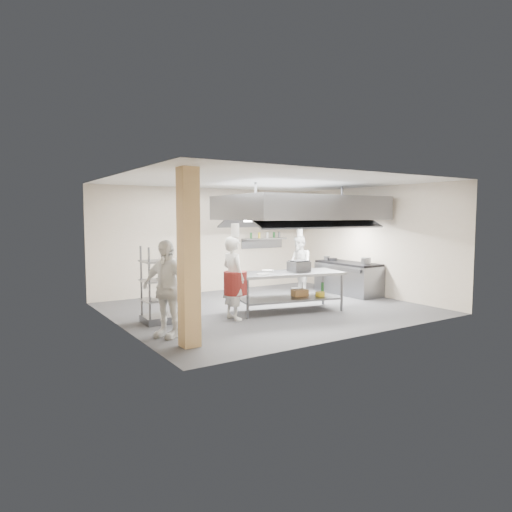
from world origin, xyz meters
TOP-DOWN VIEW (x-y plane):
  - floor at (0.00, 0.00)m, footprint 7.00×7.00m
  - ceiling at (0.00, 0.00)m, footprint 7.00×7.00m
  - wall_back at (0.00, 3.00)m, footprint 7.00×0.00m
  - wall_left at (-3.50, 0.00)m, footprint 0.00×6.00m
  - wall_right at (3.50, 0.00)m, footprint 0.00×6.00m
  - column at (-2.90, -1.90)m, footprint 0.30×0.30m
  - exhaust_hood at (1.30, 0.40)m, footprint 4.00×2.50m
  - hood_strip_a at (0.40, 0.40)m, footprint 1.60×0.12m
  - hood_strip_b at (2.20, 0.40)m, footprint 1.60×0.12m
  - wall_shelf at (1.80, 2.84)m, footprint 1.50×0.28m
  - island at (0.22, -0.50)m, footprint 2.63×1.52m
  - island_worktop at (0.22, -0.50)m, footprint 2.63×1.52m
  - island_undershelf at (0.22, -0.50)m, footprint 2.42×1.38m
  - pass_rack at (-2.51, 0.02)m, footprint 1.07×0.63m
  - cooking_range at (3.08, 0.50)m, footprint 0.80×2.00m
  - range_top at (3.08, 0.50)m, footprint 0.78×1.96m
  - chef_head at (-1.27, -0.55)m, footprint 0.47×0.67m
  - chef_line at (2.11, 1.50)m, footprint 0.78×0.92m
  - chef_plating at (-3.00, -1.13)m, footprint 0.89×1.12m
  - griddle at (0.56, -0.46)m, footprint 0.47×0.37m
  - wicker_basket at (0.56, -0.50)m, footprint 0.39×0.30m
  - stockpot at (3.13, -0.13)m, footprint 0.26×0.26m
  - plate_stack at (-2.51, 0.02)m, footprint 0.28×0.28m

SIDE VIEW (x-z plane):
  - floor at x=0.00m, z-range 0.00..0.00m
  - island_undershelf at x=0.22m, z-range 0.28..0.32m
  - wicker_basket at x=0.56m, z-range 0.32..0.48m
  - cooking_range at x=3.08m, z-range 0.00..0.84m
  - island at x=0.22m, z-range 0.00..0.91m
  - plate_stack at x=-2.51m, z-range 0.48..0.54m
  - pass_rack at x=-2.51m, z-range 0.00..1.59m
  - chef_line at x=2.11m, z-range 0.00..1.64m
  - range_top at x=3.08m, z-range 0.84..0.90m
  - island_worktop at x=0.22m, z-range 0.85..0.91m
  - chef_head at x=-1.27m, z-range 0.00..1.77m
  - chef_plating at x=-3.00m, z-range 0.00..1.77m
  - stockpot at x=3.13m, z-range 0.90..1.08m
  - griddle at x=0.56m, z-range 0.91..1.13m
  - wall_back at x=0.00m, z-range -2.00..5.00m
  - wall_left at x=-3.50m, z-range -1.50..4.50m
  - wall_right at x=3.50m, z-range -1.50..4.50m
  - column at x=-2.90m, z-range 0.00..3.00m
  - wall_shelf at x=1.80m, z-range 1.48..1.52m
  - hood_strip_a at x=0.40m, z-range 2.06..2.10m
  - hood_strip_b at x=2.20m, z-range 2.06..2.10m
  - exhaust_hood at x=1.30m, z-range 2.10..2.70m
  - ceiling at x=0.00m, z-range 3.00..3.00m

